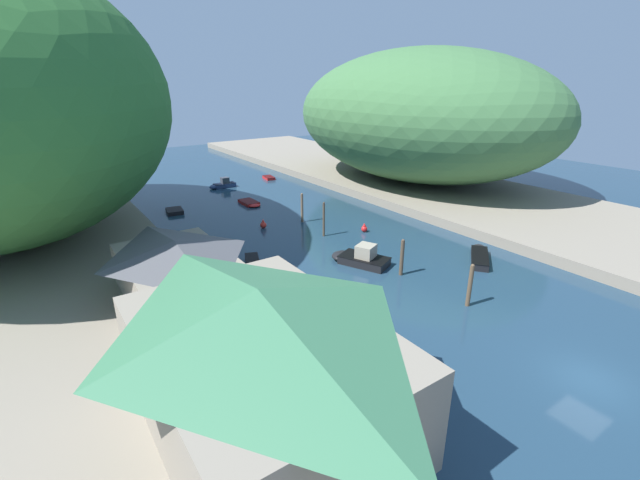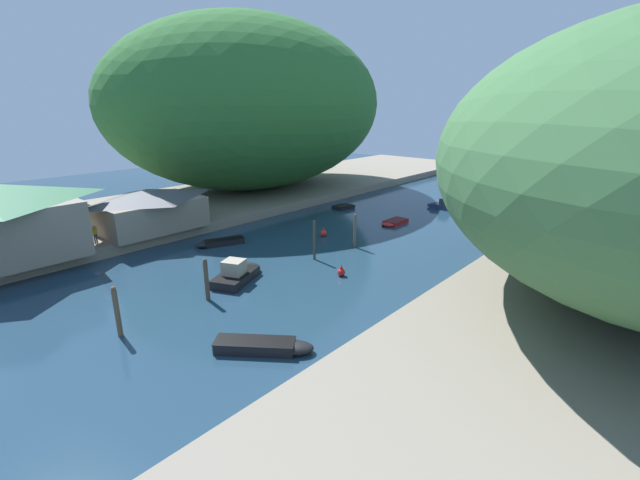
# 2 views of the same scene
# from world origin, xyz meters

# --- Properties ---
(water_surface) EXTENTS (130.00, 130.00, 0.00)m
(water_surface) POSITION_xyz_m (0.00, 30.00, 0.00)
(water_surface) COLOR #1E384C
(water_surface) RESTS_ON ground
(left_bank) EXTENTS (22.00, 120.00, 1.04)m
(left_bank) POSITION_xyz_m (-23.98, 30.00, 0.52)
(left_bank) COLOR gray
(left_bank) RESTS_ON ground
(right_bank) EXTENTS (22.00, 120.00, 1.04)m
(right_bank) POSITION_xyz_m (23.98, 30.00, 0.52)
(right_bank) COLOR gray
(right_bank) RESTS_ON ground
(hillside_right) EXTENTS (29.70, 41.58, 18.14)m
(hillside_right) POSITION_xyz_m (25.08, 36.51, 10.11)
(hillside_right) COLOR #3D6B3D
(hillside_right) RESTS_ON right_bank
(waterfront_building) EXTENTS (9.47, 13.50, 6.44)m
(waterfront_building) POSITION_xyz_m (-16.10, 6.46, 4.36)
(waterfront_building) COLOR gray
(waterfront_building) RESTS_ON left_bank
(boathouse_shed) EXTENTS (7.04, 10.47, 4.13)m
(boathouse_shed) POSITION_xyz_m (-15.55, 19.75, 3.17)
(boathouse_shed) COLOR gray
(boathouse_shed) RESTS_ON left_bank
(boat_white_cruiser) EXTENTS (2.19, 3.28, 0.46)m
(boat_white_cruiser) POSITION_xyz_m (-8.97, 43.34, 0.22)
(boat_white_cruiser) COLOR black
(boat_white_cruiser) RESTS_ON water_surface
(boat_cabin_cruiser) EXTENTS (2.79, 4.84, 0.60)m
(boat_cabin_cruiser) POSITION_xyz_m (-8.56, 22.88, 0.30)
(boat_cabin_cruiser) COLOR black
(boat_cabin_cruiser) RESTS_ON water_surface
(boat_small_dinghy) EXTENTS (5.28, 4.49, 0.65)m
(boat_small_dinghy) POSITION_xyz_m (9.15, 13.62, 0.32)
(boat_small_dinghy) COLOR black
(boat_small_dinghy) RESTS_ON water_surface
(boat_near_quay) EXTENTS (4.08, 5.61, 1.82)m
(boat_near_quay) POSITION_xyz_m (-0.33, 18.96, 0.54)
(boat_near_quay) COLOR black
(boat_near_quay) RESTS_ON water_surface
(boat_far_upstream) EXTENTS (1.73, 3.26, 0.41)m
(boat_far_upstream) POSITION_xyz_m (8.98, 53.10, 0.20)
(boat_far_upstream) COLOR red
(boat_far_upstream) RESTS_ON water_surface
(boat_moored_right) EXTENTS (3.91, 1.47, 1.48)m
(boat_moored_right) POSITION_xyz_m (0.57, 51.53, 0.45)
(boat_moored_right) COLOR navy
(boat_moored_right) RESTS_ON water_surface
(boat_far_right_bank) EXTENTS (1.76, 3.76, 0.41)m
(boat_far_right_bank) POSITION_xyz_m (-0.02, 41.00, 0.20)
(boat_far_right_bank) COLOR red
(boat_far_right_bank) RESTS_ON water_surface
(mooring_post_nearest) EXTENTS (0.31, 0.31, 3.23)m
(mooring_post_nearest) POSITION_xyz_m (1.29, 8.85, 1.62)
(mooring_post_nearest) COLOR brown
(mooring_post_nearest) RESTS_ON water_surface
(mooring_post_second) EXTENTS (0.31, 0.31, 3.12)m
(mooring_post_second) POSITION_xyz_m (1.01, 15.21, 1.57)
(mooring_post_second) COLOR #4C3D2D
(mooring_post_second) RESTS_ON water_surface
(mooring_post_fourth) EXTENTS (0.22, 0.22, 3.60)m
(mooring_post_fourth) POSITION_xyz_m (1.08, 26.32, 1.81)
(mooring_post_fourth) COLOR #4C3D2D
(mooring_post_fourth) RESTS_ON water_surface
(mooring_post_farthest) EXTENTS (0.28, 0.28, 3.32)m
(mooring_post_farthest) POSITION_xyz_m (1.70, 31.39, 1.67)
(mooring_post_farthest) COLOR brown
(mooring_post_farthest) RESTS_ON water_surface
(channel_buoy_near) EXTENTS (0.65, 0.65, 0.97)m
(channel_buoy_near) POSITION_xyz_m (5.30, 24.93, 0.38)
(channel_buoy_near) COLOR red
(channel_buoy_near) RESTS_ON water_surface
(channel_buoy_far) EXTENTS (0.69, 0.69, 1.03)m
(channel_buoy_far) POSITION_xyz_m (-2.87, 32.02, 0.40)
(channel_buoy_far) COLOR red
(channel_buoy_far) RESTS_ON water_surface
(person_on_quay) EXTENTS (0.28, 0.41, 1.69)m
(person_on_quay) POSITION_xyz_m (-14.86, 13.97, 2.01)
(person_on_quay) COLOR #282D3D
(person_on_quay) RESTS_ON left_bank
(person_by_boathouse) EXTENTS (0.34, 0.43, 1.69)m
(person_by_boathouse) POSITION_xyz_m (-14.55, 13.09, 2.01)
(person_by_boathouse) COLOR #282D3D
(person_by_boathouse) RESTS_ON left_bank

